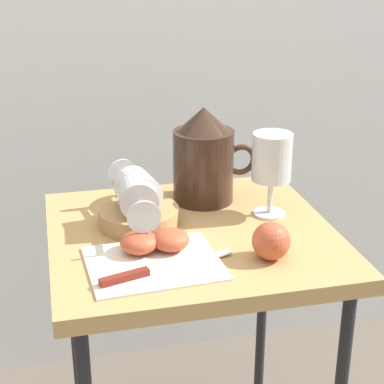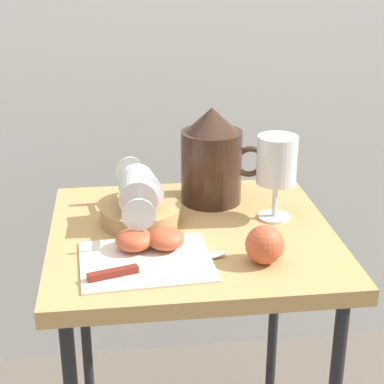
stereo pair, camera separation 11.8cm
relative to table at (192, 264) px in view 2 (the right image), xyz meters
name	(u,v)px [view 2 (the right image)]	position (x,y,z in m)	size (l,w,h in m)	color
curtain_drape	(163,14)	(0.00, 0.62, 0.40)	(2.40, 0.03, 2.06)	white
table	(192,264)	(0.00, 0.00, 0.00)	(0.54, 0.50, 0.70)	tan
linen_napkin	(146,261)	(-0.09, -0.11, 0.07)	(0.22, 0.18, 0.00)	silver
basket_tray	(141,214)	(-0.09, 0.05, 0.09)	(0.16, 0.16, 0.04)	#AD8451
pitcher	(212,164)	(0.06, 0.14, 0.15)	(0.18, 0.13, 0.20)	#382319
wine_glass_upright	(277,164)	(0.17, 0.04, 0.18)	(0.08, 0.08, 0.17)	silver
wine_glass_tipped_near	(138,193)	(-0.10, 0.03, 0.14)	(0.07, 0.15, 0.07)	silver
wine_glass_tipped_far	(140,187)	(-0.09, 0.06, 0.14)	(0.09, 0.15, 0.07)	silver
apple_half_left	(134,240)	(-0.11, -0.07, 0.09)	(0.07, 0.07, 0.04)	#C15133
apple_half_right	(166,238)	(-0.06, -0.07, 0.09)	(0.07, 0.07, 0.04)	#C15133
apple_whole	(265,245)	(0.11, -0.14, 0.10)	(0.07, 0.07, 0.07)	#C15133
knife	(138,269)	(-0.11, -0.15, 0.08)	(0.24, 0.08, 0.01)	silver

